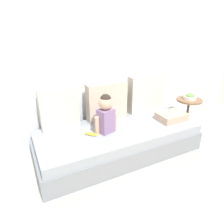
{
  "coord_description": "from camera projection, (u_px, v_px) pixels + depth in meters",
  "views": [
    {
      "loc": [
        -1.14,
        -2.09,
        1.64
      ],
      "look_at": [
        -0.09,
        0.0,
        0.63
      ],
      "focal_mm": 32.48,
      "sensor_mm": 36.0,
      "label": 1
    }
  ],
  "objects": [
    {
      "name": "toddler",
      "position": [
        106.0,
        113.0,
        2.49
      ],
      "size": [
        0.3,
        0.2,
        0.5
      ],
      "color": "gray",
      "rests_on": "couch"
    },
    {
      "name": "side_table",
      "position": [
        189.0,
        106.0,
        3.38
      ],
      "size": [
        0.41,
        0.41,
        0.51
      ],
      "color": "brown",
      "rests_on": "ground"
    },
    {
      "name": "floor_rug",
      "position": [
        165.0,
        204.0,
        2.01
      ],
      "size": [
        1.95,
        1.0,
        0.01
      ],
      "primitive_type": "cube",
      "color": "beige",
      "rests_on": "ground"
    },
    {
      "name": "throw_pillow_right",
      "position": [
        146.0,
        93.0,
        3.14
      ],
      "size": [
        0.59,
        0.16,
        0.57
      ],
      "primitive_type": "cube",
      "color": "beige",
      "rests_on": "couch"
    },
    {
      "name": "folded_blanket",
      "position": [
        171.0,
        116.0,
        2.9
      ],
      "size": [
        0.4,
        0.28,
        0.1
      ],
      "primitive_type": "cube",
      "color": "tan",
      "rests_on": "couch"
    },
    {
      "name": "banana",
      "position": [
        91.0,
        134.0,
        2.5
      ],
      "size": [
        0.15,
        0.15,
        0.04
      ],
      "primitive_type": "ellipsoid",
      "rotation": [
        0.0,
        0.0,
        -0.78
      ],
      "color": "yellow",
      "rests_on": "couch"
    },
    {
      "name": "throw_pillow_center",
      "position": [
        107.0,
        101.0,
        2.87
      ],
      "size": [
        0.58,
        0.16,
        0.53
      ],
      "primitive_type": "cube",
      "color": "#C1B29E",
      "rests_on": "couch"
    },
    {
      "name": "throw_pillow_left",
      "position": [
        59.0,
        109.0,
        2.59
      ],
      "size": [
        0.48,
        0.16,
        0.54
      ],
      "primitive_type": "cube",
      "color": "beige",
      "rests_on": "couch"
    },
    {
      "name": "ground_plane",
      "position": [
        118.0,
        152.0,
        2.83
      ],
      "size": [
        12.0,
        12.0,
        0.0
      ],
      "primitive_type": "plane",
      "color": "#B2ADA3"
    },
    {
      "name": "couch",
      "position": [
        118.0,
        140.0,
        2.76
      ],
      "size": [
        2.17,
        0.9,
        0.38
      ],
      "color": "gray",
      "rests_on": "ground"
    },
    {
      "name": "back_wall",
      "position": [
        99.0,
        65.0,
        2.87
      ],
      "size": [
        5.37,
        0.1,
        2.22
      ],
      "primitive_type": "cube",
      "color": "silver",
      "rests_on": "ground"
    },
    {
      "name": "fruit_bowl",
      "position": [
        190.0,
        97.0,
        3.32
      ],
      "size": [
        0.21,
        0.21,
        0.1
      ],
      "color": "silver",
      "rests_on": "side_table"
    }
  ]
}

